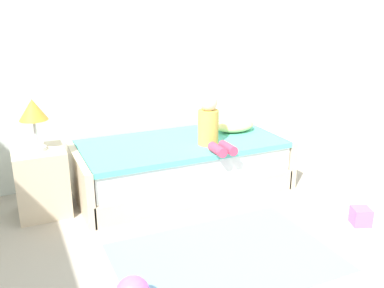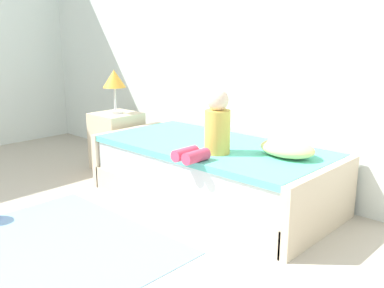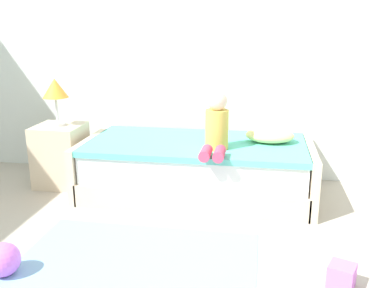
{
  "view_description": "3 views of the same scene",
  "coord_description": "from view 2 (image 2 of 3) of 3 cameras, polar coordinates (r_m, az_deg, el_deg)",
  "views": [
    {
      "loc": [
        -1.86,
        -1.69,
        1.8
      ],
      "look_at": [
        -0.3,
        1.75,
        0.55
      ],
      "focal_mm": 39.57,
      "sensor_mm": 36.0,
      "label": 1
    },
    {
      "loc": [
        2.01,
        -0.7,
        1.4
      ],
      "look_at": [
        -0.3,
        1.75,
        0.55
      ],
      "focal_mm": 40.6,
      "sensor_mm": 36.0,
      "label": 2
    },
    {
      "loc": [
        0.27,
        -1.7,
        1.54
      ],
      "look_at": [
        -0.3,
        1.75,
        0.55
      ],
      "focal_mm": 39.73,
      "sensor_mm": 36.0,
      "label": 3
    }
  ],
  "objects": [
    {
      "name": "child_figure",
      "position": [
        3.32,
        2.82,
        2.06
      ],
      "size": [
        0.2,
        0.51,
        0.5
      ],
      "color": "gold",
      "rests_on": "bed"
    },
    {
      "name": "wall_rear",
      "position": [
        3.86,
        12.39,
        14.61
      ],
      "size": [
        7.2,
        0.1,
        2.9
      ],
      "primitive_type": "cube",
      "color": "silver",
      "rests_on": "ground"
    },
    {
      "name": "table_lamp",
      "position": [
        4.58,
        -10.18,
        8.16
      ],
      "size": [
        0.24,
        0.24,
        0.45
      ],
      "color": "silver",
      "rests_on": "nightstand"
    },
    {
      "name": "bed",
      "position": [
        3.73,
        2.64,
        -3.84
      ],
      "size": [
        2.11,
        1.0,
        0.5
      ],
      "color": "beige",
      "rests_on": "ground"
    },
    {
      "name": "nightstand",
      "position": [
        4.68,
        -9.84,
        0.39
      ],
      "size": [
        0.44,
        0.44,
        0.6
      ],
      "primitive_type": "cube",
      "color": "beige",
      "rests_on": "ground"
    },
    {
      "name": "area_rug",
      "position": [
        3.2,
        -16.18,
        -12.31
      ],
      "size": [
        1.6,
        1.1,
        0.01
      ],
      "primitive_type": "cube",
      "color": "#7AA8CC",
      "rests_on": "ground"
    },
    {
      "name": "pillow",
      "position": [
        3.35,
        12.4,
        -0.58
      ],
      "size": [
        0.44,
        0.3,
        0.13
      ],
      "primitive_type": "ellipsoid",
      "color": "#F2E58C",
      "rests_on": "bed"
    }
  ]
}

